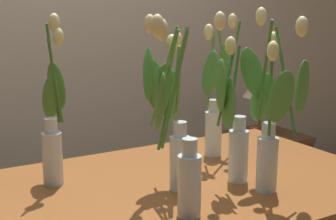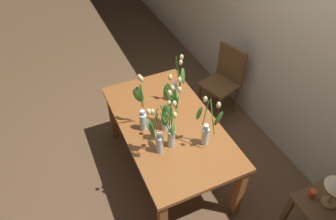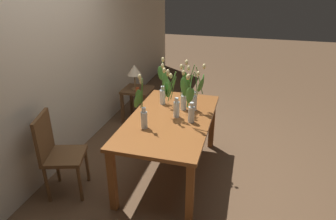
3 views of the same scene
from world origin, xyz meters
name	(u,v)px [view 3 (image 3 of 3)]	position (x,y,z in m)	size (l,w,h in m)	color
ground_plane	(170,172)	(0.00, 0.00, 0.00)	(18.00, 18.00, 0.00)	brown
room_wall_rear	(53,56)	(0.00, 1.40, 1.35)	(9.00, 0.10, 2.70)	beige
dining_table	(170,125)	(0.00, 0.00, 0.65)	(1.60, 0.90, 0.74)	brown
tulip_vase_0	(194,91)	(0.30, -0.21, 0.98)	(0.17, 0.27, 0.59)	silver
tulip_vase_1	(172,97)	(0.04, -0.01, 0.98)	(0.20, 0.19, 0.57)	silver
tulip_vase_2	(191,107)	(-0.06, -0.24, 0.93)	(0.16, 0.12, 0.57)	silver
tulip_vase_3	(142,111)	(-0.28, 0.22, 0.92)	(0.12, 0.16, 0.57)	silver
tulip_vase_4	(184,96)	(0.24, -0.10, 0.92)	(0.14, 0.10, 0.58)	silver
tulip_vase_5	(163,89)	(0.37, 0.19, 0.93)	(0.21, 0.18, 0.57)	silver
dining_chair	(56,150)	(-0.64, 1.06, 0.52)	(0.50, 0.50, 0.93)	brown
side_table	(137,96)	(1.26, 0.88, 0.43)	(0.44, 0.44, 0.55)	brown
table_lamp	(134,71)	(1.23, 0.90, 0.86)	(0.22, 0.22, 0.40)	olive
pillar_candle	(137,90)	(1.12, 0.82, 0.59)	(0.06, 0.06, 0.07)	#CC4C23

